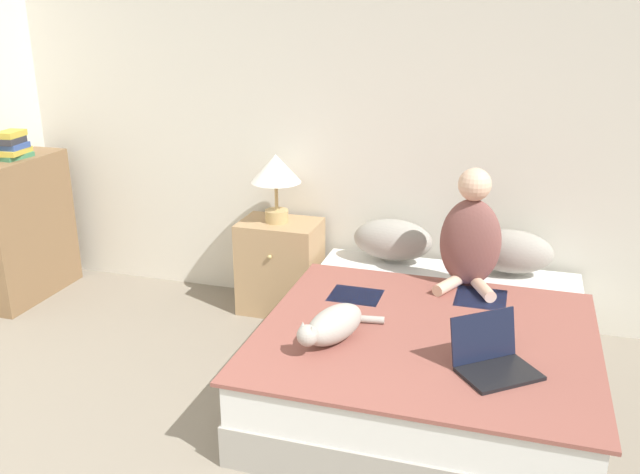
{
  "coord_description": "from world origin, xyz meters",
  "views": [
    {
      "loc": [
        1.07,
        -1.2,
        2.05
      ],
      "look_at": [
        0.02,
        2.27,
        0.8
      ],
      "focal_mm": 38.0,
      "sensor_mm": 36.0,
      "label": 1
    }
  ],
  "objects_px": {
    "pillow_near": "(393,240)",
    "bookshelf": "(24,229)",
    "table_lamp": "(276,173)",
    "laptop_open": "(493,360)",
    "bed": "(429,355)",
    "person_sitting": "(471,236)",
    "book_stack_top": "(11,146)",
    "cat_tabby": "(333,325)",
    "nightstand": "(280,266)",
    "pillow_far": "(510,251)"
  },
  "relations": [
    {
      "from": "pillow_near",
      "to": "bookshelf",
      "type": "bearing_deg",
      "value": -172.48
    },
    {
      "from": "table_lamp",
      "to": "laptop_open",
      "type": "bearing_deg",
      "value": -39.06
    },
    {
      "from": "bed",
      "to": "person_sitting",
      "type": "distance_m",
      "value": 0.76
    },
    {
      "from": "table_lamp",
      "to": "book_stack_top",
      "type": "relative_size",
      "value": 1.77
    },
    {
      "from": "table_lamp",
      "to": "bed",
      "type": "bearing_deg",
      "value": -33.19
    },
    {
      "from": "cat_tabby",
      "to": "bookshelf",
      "type": "xyz_separation_m",
      "value": [
        -2.56,
        0.87,
        -0.02
      ]
    },
    {
      "from": "cat_tabby",
      "to": "nightstand",
      "type": "distance_m",
      "value": 1.39
    },
    {
      "from": "pillow_near",
      "to": "bookshelf",
      "type": "distance_m",
      "value": 2.64
    },
    {
      "from": "pillow_far",
      "to": "bookshelf",
      "type": "distance_m",
      "value": 3.38
    },
    {
      "from": "nightstand",
      "to": "bookshelf",
      "type": "relative_size",
      "value": 0.63
    },
    {
      "from": "pillow_far",
      "to": "nightstand",
      "type": "bearing_deg",
      "value": -178.46
    },
    {
      "from": "person_sitting",
      "to": "book_stack_top",
      "type": "distance_m",
      "value": 3.16
    },
    {
      "from": "nightstand",
      "to": "bookshelf",
      "type": "distance_m",
      "value": 1.88
    },
    {
      "from": "bed",
      "to": "person_sitting",
      "type": "xyz_separation_m",
      "value": [
        0.14,
        0.52,
        0.53
      ]
    },
    {
      "from": "pillow_near",
      "to": "laptop_open",
      "type": "xyz_separation_m",
      "value": [
        0.72,
        -1.27,
        -0.08
      ]
    },
    {
      "from": "bed",
      "to": "pillow_far",
      "type": "relative_size",
      "value": 3.68
    },
    {
      "from": "laptop_open",
      "to": "book_stack_top",
      "type": "distance_m",
      "value": 3.52
    },
    {
      "from": "nightstand",
      "to": "bookshelf",
      "type": "height_order",
      "value": "bookshelf"
    },
    {
      "from": "pillow_far",
      "to": "laptop_open",
      "type": "bearing_deg",
      "value": -91.08
    },
    {
      "from": "laptop_open",
      "to": "table_lamp",
      "type": "bearing_deg",
      "value": 102.31
    },
    {
      "from": "pillow_near",
      "to": "table_lamp",
      "type": "relative_size",
      "value": 1.12
    },
    {
      "from": "cat_tabby",
      "to": "table_lamp",
      "type": "xyz_separation_m",
      "value": [
        -0.73,
        1.17,
        0.45
      ]
    },
    {
      "from": "pillow_far",
      "to": "bed",
      "type": "bearing_deg",
      "value": -114.91
    },
    {
      "from": "person_sitting",
      "to": "bookshelf",
      "type": "height_order",
      "value": "person_sitting"
    },
    {
      "from": "nightstand",
      "to": "table_lamp",
      "type": "height_order",
      "value": "table_lamp"
    },
    {
      "from": "bookshelf",
      "to": "person_sitting",
      "type": "bearing_deg",
      "value": 1.15
    },
    {
      "from": "pillow_near",
      "to": "cat_tabby",
      "type": "bearing_deg",
      "value": -92.93
    },
    {
      "from": "pillow_near",
      "to": "person_sitting",
      "type": "height_order",
      "value": "person_sitting"
    },
    {
      "from": "table_lamp",
      "to": "book_stack_top",
      "type": "distance_m",
      "value": 1.86
    },
    {
      "from": "nightstand",
      "to": "pillow_far",
      "type": "bearing_deg",
      "value": 1.54
    },
    {
      "from": "pillow_far",
      "to": "pillow_near",
      "type": "bearing_deg",
      "value": 180.0
    },
    {
      "from": "laptop_open",
      "to": "nightstand",
      "type": "xyz_separation_m",
      "value": [
        -1.5,
        1.23,
        -0.18
      ]
    },
    {
      "from": "book_stack_top",
      "to": "table_lamp",
      "type": "bearing_deg",
      "value": 9.32
    },
    {
      "from": "pillow_near",
      "to": "laptop_open",
      "type": "distance_m",
      "value": 1.46
    },
    {
      "from": "nightstand",
      "to": "laptop_open",
      "type": "bearing_deg",
      "value": -39.42
    },
    {
      "from": "pillow_near",
      "to": "laptop_open",
      "type": "height_order",
      "value": "pillow_near"
    },
    {
      "from": "cat_tabby",
      "to": "bookshelf",
      "type": "distance_m",
      "value": 2.7
    },
    {
      "from": "cat_tabby",
      "to": "book_stack_top",
      "type": "height_order",
      "value": "book_stack_top"
    },
    {
      "from": "bed",
      "to": "pillow_near",
      "type": "height_order",
      "value": "pillow_near"
    },
    {
      "from": "person_sitting",
      "to": "nightstand",
      "type": "height_order",
      "value": "person_sitting"
    },
    {
      "from": "laptop_open",
      "to": "book_stack_top",
      "type": "xyz_separation_m",
      "value": [
        -3.34,
        0.93,
        0.62
      ]
    },
    {
      "from": "cat_tabby",
      "to": "book_stack_top",
      "type": "distance_m",
      "value": 2.77
    },
    {
      "from": "bed",
      "to": "cat_tabby",
      "type": "bearing_deg",
      "value": -136.59
    },
    {
      "from": "pillow_far",
      "to": "book_stack_top",
      "type": "relative_size",
      "value": 1.98
    },
    {
      "from": "pillow_near",
      "to": "pillow_far",
      "type": "height_order",
      "value": "same"
    },
    {
      "from": "pillow_near",
      "to": "table_lamp",
      "type": "distance_m",
      "value": 0.89
    },
    {
      "from": "bed",
      "to": "table_lamp",
      "type": "xyz_separation_m",
      "value": [
        -1.16,
        0.76,
        0.77
      ]
    },
    {
      "from": "pillow_far",
      "to": "person_sitting",
      "type": "relative_size",
      "value": 0.72
    },
    {
      "from": "laptop_open",
      "to": "table_lamp",
      "type": "relative_size",
      "value": 0.96
    },
    {
      "from": "laptop_open",
      "to": "cat_tabby",
      "type": "bearing_deg",
      "value": 137.36
    }
  ]
}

